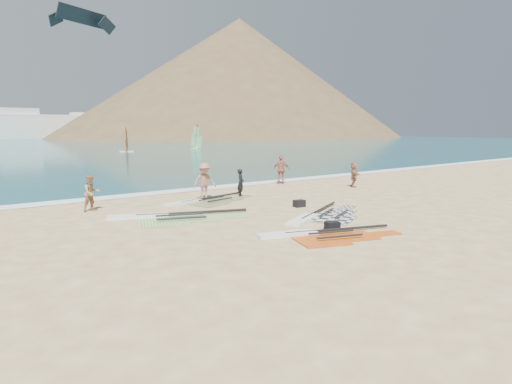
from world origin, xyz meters
TOP-DOWN VIEW (x-y plane):
  - ground at (0.00, 0.00)m, footprint 300.00×300.00m
  - surf_line at (0.00, 12.30)m, footprint 300.00×1.20m
  - headland_main at (85.00, 130.00)m, footprint 143.00×143.00m
  - headland_minor at (120.00, 140.00)m, footprint 70.00×70.00m
  - rig_grey at (0.85, 1.70)m, footprint 5.54×3.63m
  - rig_green at (-4.59, 5.45)m, footprint 5.85×3.59m
  - rig_orange at (-1.34, 8.01)m, footprint 5.37×2.72m
  - rig_red at (-1.61, -0.60)m, footprint 5.08×2.98m
  - gear_bag_near at (1.74, 4.12)m, footprint 0.57×0.44m
  - gear_bag_far at (-0.44, -0.13)m, footprint 0.61×0.50m
  - person_wetsuit at (1.15, 8.29)m, footprint 0.66×0.68m
  - beachgoer_left at (-6.70, 9.08)m, footprint 0.97×0.84m
  - beachgoer_mid at (-0.84, 8.85)m, footprint 1.39×0.94m
  - beachgoer_back at (6.51, 11.18)m, footprint 1.23×1.03m
  - beachgoer_right at (9.29, 7.14)m, footprint 1.39×1.50m
  - windsurfer_centre at (11.79, 55.26)m, footprint 2.20×2.36m
  - windsurfer_right at (25.77, 58.11)m, footprint 2.52×2.83m
  - kitesurf_kite at (4.07, 47.84)m, footprint 7.92×4.19m

SIDE VIEW (x-z plane):
  - ground at x=0.00m, z-range 0.00..0.00m
  - surf_line at x=0.00m, z-range -0.02..0.02m
  - headland_main at x=85.00m, z-range -22.50..22.50m
  - headland_minor at x=120.00m, z-range -14.00..14.00m
  - rig_red at x=-1.61m, z-range -0.05..0.15m
  - rig_orange at x=-1.34m, z-range -0.05..0.15m
  - rig_grey at x=0.85m, z-range -0.05..0.15m
  - rig_green at x=-4.59m, z-range -0.05..0.15m
  - gear_bag_far at x=-0.44m, z-range 0.00..0.31m
  - gear_bag_near at x=1.74m, z-range 0.00..0.34m
  - person_wetsuit at x=1.15m, z-range 0.00..1.57m
  - beachgoer_right at x=9.29m, z-range 0.00..1.67m
  - beachgoer_left at x=-6.70m, z-range 0.00..1.71m
  - beachgoer_back at x=6.51m, z-range 0.00..1.97m
  - beachgoer_mid at x=-0.84m, z-range 0.00..1.98m
  - windsurfer_centre at x=11.79m, z-range -0.79..3.17m
  - windsurfer_right at x=25.77m, z-range -0.92..3.50m
  - kitesurf_kite at x=4.07m, z-range 16.27..18.97m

